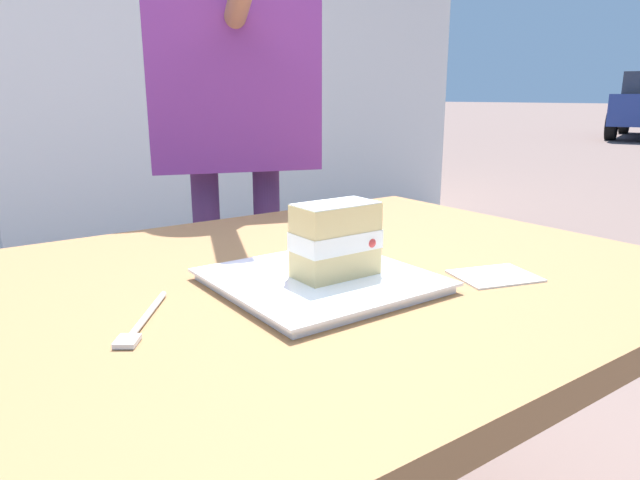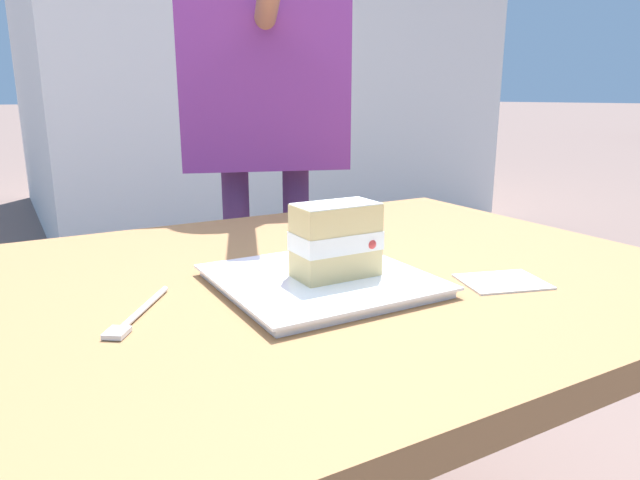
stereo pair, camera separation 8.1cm
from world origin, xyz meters
TOP-DOWN VIEW (x-y plane):
  - patio_table at (0.00, 0.00)m, footprint 1.23×0.88m
  - dessert_plate at (0.00, 0.07)m, footprint 0.29×0.29m
  - cake_slice at (-0.02, 0.08)m, footprint 0.12×0.07m
  - dessert_fork at (0.26, 0.06)m, footprint 0.11×0.15m
  - paper_napkin at (-0.24, 0.19)m, footprint 0.14×0.12m
  - diner_person at (-0.26, -0.69)m, footprint 0.48×0.61m
  - patio_building at (-1.55, -4.16)m, footprint 3.36×3.03m

SIDE VIEW (x-z plane):
  - patio_table at x=0.00m, z-range 0.26..0.99m
  - paper_napkin at x=-0.24m, z-range 0.73..0.74m
  - dessert_fork at x=0.26m, z-range 0.73..0.74m
  - dessert_plate at x=0.00m, z-range 0.73..0.75m
  - cake_slice at x=-0.02m, z-range 0.75..0.86m
  - diner_person at x=-0.26m, z-range 0.27..1.87m
  - patio_building at x=-1.55m, z-range 0.00..2.76m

